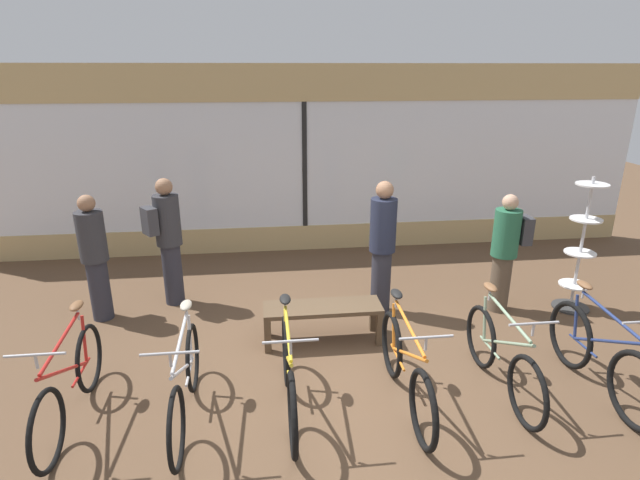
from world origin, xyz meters
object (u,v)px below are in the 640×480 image
at_px(display_bench, 323,312).
at_px(customer_by_window, 94,254).
at_px(bicycle_center_right, 405,370).
at_px(bicycle_right, 502,358).
at_px(bicycle_far_left, 70,385).
at_px(customer_near_bench, 506,250).
at_px(bicycle_far_right, 600,357).
at_px(customer_near_rack, 168,238).
at_px(customer_mid_floor, 382,245).
at_px(accessory_rack, 579,257).
at_px(bicycle_left, 185,384).
at_px(bicycle_center_left, 289,376).

distance_m(display_bench, customer_by_window, 3.00).
bearing_deg(bicycle_center_right, bicycle_right, 5.32).
distance_m(bicycle_far_left, customer_near_bench, 5.27).
relative_size(display_bench, customer_near_bench, 0.87).
bearing_deg(bicycle_far_right, bicycle_far_left, 178.30).
height_order(bicycle_far_left, customer_near_rack, customer_near_rack).
relative_size(customer_mid_floor, customer_near_bench, 1.11).
bearing_deg(display_bench, bicycle_center_right, -63.45).
distance_m(accessory_rack, customer_near_rack, 5.51).
distance_m(bicycle_far_left, bicycle_left, 1.05).
bearing_deg(bicycle_center_left, bicycle_center_right, -0.71).
xyz_separation_m(customer_mid_floor, customer_near_bench, (1.63, -0.14, -0.08)).
relative_size(bicycle_far_right, customer_mid_floor, 0.97).
xyz_separation_m(bicycle_far_left, customer_mid_floor, (3.33, 1.84, 0.56)).
relative_size(customer_by_window, customer_mid_floor, 0.93).
height_order(bicycle_left, customer_by_window, customer_by_window).
distance_m(bicycle_left, display_bench, 1.92).
bearing_deg(bicycle_far_left, bicycle_left, -6.00).
distance_m(bicycle_far_left, accessory_rack, 6.19).
bearing_deg(customer_by_window, customer_near_rack, 21.30).
height_order(bicycle_center_left, display_bench, bicycle_center_left).
distance_m(customer_near_rack, customer_by_window, 0.93).
height_order(bicycle_left, display_bench, bicycle_left).
relative_size(bicycle_far_right, customer_near_bench, 1.08).
height_order(bicycle_left, bicycle_center_right, bicycle_center_right).
relative_size(bicycle_far_left, customer_near_rack, 0.99).
bearing_deg(customer_mid_floor, bicycle_center_right, -96.38).
bearing_deg(customer_by_window, bicycle_left, -58.04).
distance_m(bicycle_center_right, customer_near_rack, 3.69).
bearing_deg(display_bench, customer_by_window, 161.65).
bearing_deg(bicycle_left, customer_near_rack, 101.50).
height_order(bicycle_far_left, bicycle_center_left, bicycle_center_left).
bearing_deg(customer_by_window, customer_mid_floor, -4.10).
bearing_deg(bicycle_far_right, display_bench, 153.27).
relative_size(bicycle_center_left, display_bench, 1.24).
bearing_deg(bicycle_left, customer_by_window, 121.96).
height_order(bicycle_far_left, bicycle_center_right, bicycle_center_right).
bearing_deg(customer_by_window, bicycle_center_left, -43.43).
xyz_separation_m(display_bench, customer_near_bench, (2.49, 0.53, 0.49)).
height_order(display_bench, customer_by_window, customer_by_window).
distance_m(bicycle_far_right, customer_near_rack, 5.29).
height_order(bicycle_right, customer_by_window, customer_by_window).
distance_m(bicycle_far_left, display_bench, 2.73).
distance_m(bicycle_center_left, customer_by_window, 3.25).
relative_size(bicycle_left, display_bench, 1.25).
xyz_separation_m(bicycle_center_left, customer_near_bench, (2.97, 1.81, 0.47)).
bearing_deg(bicycle_right, bicycle_left, -178.40).
relative_size(bicycle_center_right, bicycle_far_right, 1.01).
bearing_deg(customer_mid_floor, customer_by_window, 175.90).
relative_size(bicycle_far_left, display_bench, 1.26).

